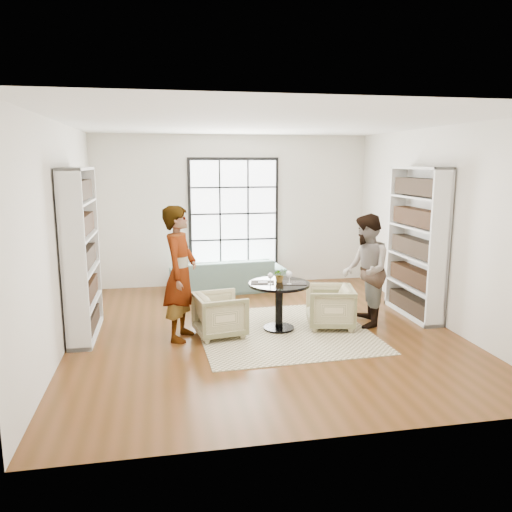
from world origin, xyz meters
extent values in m
plane|color=#593115|center=(0.00, 0.00, 0.00)|extent=(6.00, 6.00, 0.00)
plane|color=silver|center=(0.00, 3.00, 1.50)|extent=(5.50, 0.00, 5.50)
plane|color=silver|center=(-2.75, 0.00, 1.50)|extent=(0.00, 6.00, 6.00)
plane|color=silver|center=(2.75, 0.00, 1.50)|extent=(0.00, 6.00, 6.00)
plane|color=silver|center=(0.00, -3.00, 1.50)|extent=(5.50, 0.00, 5.50)
plane|color=white|center=(0.00, 0.00, 3.00)|extent=(6.00, 6.00, 0.00)
cube|color=black|center=(0.00, 2.98, 1.45)|extent=(1.82, 0.06, 2.22)
cube|color=white|center=(0.00, 2.94, 1.45)|extent=(1.70, 0.02, 2.10)
cube|color=beige|center=(0.29, -0.10, 0.01)|extent=(2.56, 2.56, 0.01)
cylinder|color=black|center=(0.24, 0.00, 0.02)|extent=(0.46, 0.46, 0.04)
cylinder|color=black|center=(0.24, 0.00, 0.35)|extent=(0.12, 0.12, 0.64)
cylinder|color=black|center=(0.24, 0.00, 0.70)|extent=(0.90, 0.90, 0.04)
imported|color=#769E9B|center=(-0.20, 2.45, 0.32)|extent=(2.23, 1.03, 0.63)
imported|color=tan|center=(-0.65, -0.11, 0.31)|extent=(0.80, 0.78, 0.63)
imported|color=tan|center=(1.02, -0.03, 0.32)|extent=(0.83, 0.81, 0.64)
imported|color=gray|center=(-1.20, -0.11, 0.94)|extent=(0.66, 0.80, 1.89)
imported|color=gray|center=(1.57, -0.03, 0.86)|extent=(0.84, 0.97, 1.71)
cube|color=black|center=(0.00, 0.04, 0.72)|extent=(0.39, 0.32, 0.01)
cube|color=black|center=(0.45, -0.06, 0.72)|extent=(0.39, 0.32, 0.01)
cylinder|color=silver|center=(0.09, -0.08, 0.72)|extent=(0.06, 0.06, 0.01)
cylinder|color=silver|center=(0.09, -0.08, 0.77)|extent=(0.01, 0.01, 0.10)
sphere|color=maroon|center=(0.09, -0.08, 0.85)|extent=(0.08, 0.08, 0.08)
ellipsoid|color=white|center=(0.09, -0.08, 0.85)|extent=(0.08, 0.08, 0.09)
cylinder|color=silver|center=(0.36, -0.13, 0.73)|extent=(0.07, 0.07, 0.01)
cylinder|color=silver|center=(0.36, -0.13, 0.78)|extent=(0.01, 0.01, 0.11)
sphere|color=maroon|center=(0.36, -0.13, 0.87)|extent=(0.09, 0.09, 0.09)
ellipsoid|color=white|center=(0.36, -0.13, 0.87)|extent=(0.09, 0.09, 0.10)
imported|color=gray|center=(0.26, 0.05, 0.83)|extent=(0.22, 0.20, 0.22)
camera|label=1|loc=(-1.43, -6.95, 2.47)|focal=35.00mm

